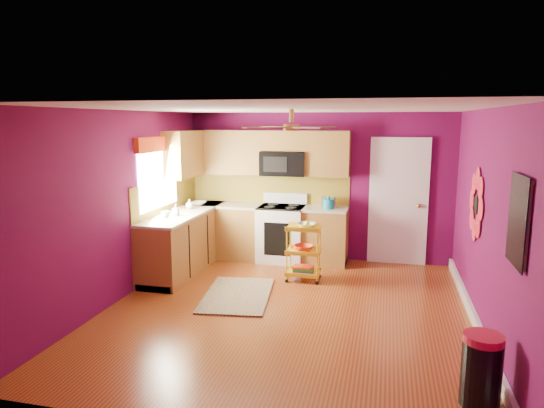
# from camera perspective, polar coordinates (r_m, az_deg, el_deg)

# --- Properties ---
(ground) EXTENTS (5.00, 5.00, 0.00)m
(ground) POSITION_cam_1_polar(r_m,az_deg,el_deg) (6.24, 1.80, -12.45)
(ground) COLOR #6A2D10
(ground) RESTS_ON ground
(room_envelope) EXTENTS (4.54, 5.04, 2.52)m
(room_envelope) POSITION_cam_1_polar(r_m,az_deg,el_deg) (5.82, 2.14, 2.58)
(room_envelope) COLOR #5C0A42
(room_envelope) RESTS_ON ground
(lower_cabinets) EXTENTS (2.81, 2.31, 0.94)m
(lower_cabinets) POSITION_cam_1_polar(r_m,az_deg,el_deg) (8.12, -4.90, -3.99)
(lower_cabinets) COLOR brown
(lower_cabinets) RESTS_ON ground
(electric_range) EXTENTS (0.76, 0.66, 1.13)m
(electric_range) POSITION_cam_1_polar(r_m,az_deg,el_deg) (8.24, 1.15, -3.41)
(electric_range) COLOR white
(electric_range) RESTS_ON ground
(upper_cabinetry) EXTENTS (2.80, 2.30, 1.26)m
(upper_cabinetry) POSITION_cam_1_polar(r_m,az_deg,el_deg) (8.21, -3.57, 5.83)
(upper_cabinetry) COLOR brown
(upper_cabinetry) RESTS_ON ground
(left_window) EXTENTS (0.08, 1.35, 1.08)m
(left_window) POSITION_cam_1_polar(r_m,az_deg,el_deg) (7.54, -13.23, 4.77)
(left_window) COLOR white
(left_window) RESTS_ON ground
(panel_door) EXTENTS (0.95, 0.11, 2.15)m
(panel_door) POSITION_cam_1_polar(r_m,az_deg,el_deg) (8.24, 14.63, 0.12)
(panel_door) COLOR white
(panel_door) RESTS_ON ground
(right_wall_art) EXTENTS (0.04, 2.74, 1.04)m
(right_wall_art) POSITION_cam_1_polar(r_m,az_deg,el_deg) (5.50, 24.45, -0.70)
(right_wall_art) COLOR black
(right_wall_art) RESTS_ON ground
(ceiling_fan) EXTENTS (1.01, 1.01, 0.26)m
(ceiling_fan) POSITION_cam_1_polar(r_m,az_deg,el_deg) (5.98, 2.31, 9.09)
(ceiling_fan) COLOR #BF8C3F
(ceiling_fan) RESTS_ON ground
(shag_rug) EXTENTS (1.04, 1.51, 0.02)m
(shag_rug) POSITION_cam_1_polar(r_m,az_deg,el_deg) (6.75, -4.09, -10.62)
(shag_rug) COLOR black
(shag_rug) RESTS_ON ground
(rolling_cart) EXTENTS (0.51, 0.38, 0.91)m
(rolling_cart) POSITION_cam_1_polar(r_m,az_deg,el_deg) (7.24, 3.78, -5.42)
(rolling_cart) COLOR yellow
(rolling_cart) RESTS_ON ground
(trash_can) EXTENTS (0.39, 0.40, 0.62)m
(trash_can) POSITION_cam_1_polar(r_m,az_deg,el_deg) (4.60, 23.41, -17.52)
(trash_can) COLOR black
(trash_can) RESTS_ON ground
(teal_kettle) EXTENTS (0.18, 0.18, 0.21)m
(teal_kettle) POSITION_cam_1_polar(r_m,az_deg,el_deg) (7.95, 6.64, 0.02)
(teal_kettle) COLOR teal
(teal_kettle) RESTS_ON lower_cabinets
(toaster) EXTENTS (0.22, 0.15, 0.18)m
(toaster) POSITION_cam_1_polar(r_m,az_deg,el_deg) (8.09, 6.66, 0.24)
(toaster) COLOR beige
(toaster) RESTS_ON lower_cabinets
(soap_bottle_a) EXTENTS (0.08, 0.08, 0.18)m
(soap_bottle_a) POSITION_cam_1_polar(r_m,az_deg,el_deg) (7.45, -11.26, -0.71)
(soap_bottle_a) COLOR #EA3F72
(soap_bottle_a) RESTS_ON lower_cabinets
(soap_bottle_b) EXTENTS (0.12, 0.12, 0.16)m
(soap_bottle_b) POSITION_cam_1_polar(r_m,az_deg,el_deg) (8.02, -9.68, 0.01)
(soap_bottle_b) COLOR white
(soap_bottle_b) RESTS_ON lower_cabinets
(counter_dish) EXTENTS (0.24, 0.24, 0.06)m
(counter_dish) POSITION_cam_1_polar(r_m,az_deg,el_deg) (8.37, -8.58, 0.09)
(counter_dish) COLOR white
(counter_dish) RESTS_ON lower_cabinets
(counter_cup) EXTENTS (0.13, 0.13, 0.10)m
(counter_cup) POSITION_cam_1_polar(r_m,az_deg,el_deg) (7.36, -12.45, -1.20)
(counter_cup) COLOR white
(counter_cup) RESTS_ON lower_cabinets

